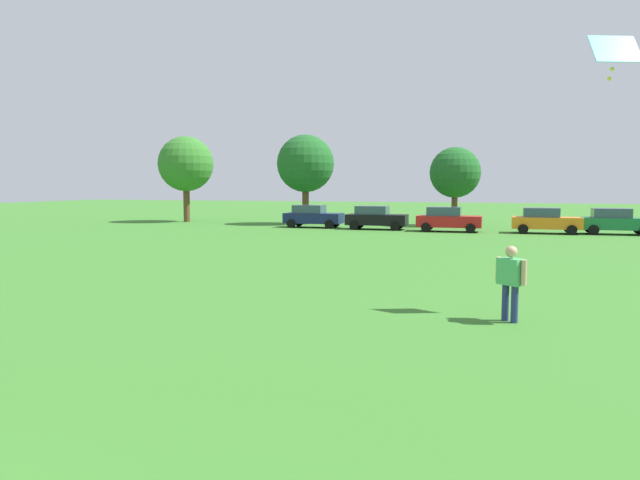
{
  "coord_description": "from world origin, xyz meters",
  "views": [
    {
      "loc": [
        5.98,
        -1.76,
        3.14
      ],
      "look_at": [
        2.34,
        10.27,
        1.98
      ],
      "focal_mm": 33.23,
      "sensor_mm": 36.0,
      "label": 1
    }
  ],
  "objects_px": {
    "parked_car_orange_3": "(545,220)",
    "tree_far_right": "(455,173)",
    "kite": "(615,51)",
    "tree_far_left": "(186,164)",
    "adult_bystander": "(511,277)",
    "parked_car_red_2": "(448,219)",
    "parked_car_navy_0": "(312,216)",
    "tree_center": "(305,164)",
    "parked_car_black_1": "(376,217)",
    "parked_car_green_4": "(615,221)"
  },
  "relations": [
    {
      "from": "parked_car_orange_3",
      "to": "tree_far_right",
      "type": "height_order",
      "value": "tree_far_right"
    },
    {
      "from": "kite",
      "to": "tree_far_left",
      "type": "relative_size",
      "value": 0.17
    },
    {
      "from": "adult_bystander",
      "to": "parked_car_red_2",
      "type": "xyz_separation_m",
      "value": [
        -3.61,
        26.86,
        -0.19
      ]
    },
    {
      "from": "adult_bystander",
      "to": "parked_car_navy_0",
      "type": "bearing_deg",
      "value": 155.62
    },
    {
      "from": "tree_center",
      "to": "parked_car_black_1",
      "type": "bearing_deg",
      "value": -31.71
    },
    {
      "from": "adult_bystander",
      "to": "kite",
      "type": "height_order",
      "value": "kite"
    },
    {
      "from": "parked_car_green_4",
      "to": "parked_car_navy_0",
      "type": "bearing_deg",
      "value": 178.82
    },
    {
      "from": "parked_car_black_1",
      "to": "parked_car_red_2",
      "type": "xyz_separation_m",
      "value": [
        5.13,
        -0.61,
        0.0
      ]
    },
    {
      "from": "parked_car_red_2",
      "to": "adult_bystander",
      "type": "bearing_deg",
      "value": -82.34
    },
    {
      "from": "kite",
      "to": "parked_car_green_4",
      "type": "xyz_separation_m",
      "value": [
        4.62,
        25.86,
        -5.47
      ]
    },
    {
      "from": "parked_car_red_2",
      "to": "parked_car_green_4",
      "type": "relative_size",
      "value": 1.0
    },
    {
      "from": "parked_car_red_2",
      "to": "parked_car_orange_3",
      "type": "distance_m",
      "value": 6.22
    },
    {
      "from": "parked_car_navy_0",
      "to": "tree_far_right",
      "type": "distance_m",
      "value": 11.59
    },
    {
      "from": "adult_bystander",
      "to": "parked_car_green_4",
      "type": "xyz_separation_m",
      "value": [
        6.87,
        27.58,
        -0.19
      ]
    },
    {
      "from": "parked_car_black_1",
      "to": "tree_far_right",
      "type": "xyz_separation_m",
      "value": [
        5.12,
        5.34,
        3.26
      ]
    },
    {
      "from": "parked_car_navy_0",
      "to": "parked_car_red_2",
      "type": "relative_size",
      "value": 1.0
    },
    {
      "from": "parked_car_green_4",
      "to": "tree_far_left",
      "type": "distance_m",
      "value": 33.53
    },
    {
      "from": "tree_far_left",
      "to": "tree_far_right",
      "type": "xyz_separation_m",
      "value": [
        22.56,
        1.3,
        -0.85
      ]
    },
    {
      "from": "parked_car_red_2",
      "to": "tree_far_left",
      "type": "relative_size",
      "value": 0.59
    },
    {
      "from": "adult_bystander",
      "to": "parked_car_orange_3",
      "type": "height_order",
      "value": "adult_bystander"
    },
    {
      "from": "parked_car_navy_0",
      "to": "tree_center",
      "type": "xyz_separation_m",
      "value": [
        -1.72,
        3.56,
        4.02
      ]
    },
    {
      "from": "parked_car_orange_3",
      "to": "parked_car_green_4",
      "type": "xyz_separation_m",
      "value": [
        4.26,
        0.43,
        0.0
      ]
    },
    {
      "from": "tree_center",
      "to": "parked_car_green_4",
      "type": "bearing_deg",
      "value": -10.16
    },
    {
      "from": "parked_car_orange_3",
      "to": "tree_center",
      "type": "xyz_separation_m",
      "value": [
        -17.97,
        4.41,
        4.02
      ]
    },
    {
      "from": "parked_car_black_1",
      "to": "parked_car_orange_3",
      "type": "distance_m",
      "value": 11.35
    },
    {
      "from": "tree_far_left",
      "to": "tree_center",
      "type": "height_order",
      "value": "tree_far_left"
    },
    {
      "from": "tree_center",
      "to": "kite",
      "type": "bearing_deg",
      "value": -59.45
    },
    {
      "from": "tree_far_left",
      "to": "tree_center",
      "type": "xyz_separation_m",
      "value": [
        10.81,
        0.05,
        -0.08
      ]
    },
    {
      "from": "parked_car_green_4",
      "to": "tree_far_left",
      "type": "xyz_separation_m",
      "value": [
        -33.05,
        3.94,
        4.1
      ]
    },
    {
      "from": "tree_far_left",
      "to": "tree_center",
      "type": "distance_m",
      "value": 10.81
    },
    {
      "from": "parked_car_orange_3",
      "to": "tree_far_left",
      "type": "relative_size",
      "value": 0.59
    },
    {
      "from": "parked_car_black_1",
      "to": "tree_far_right",
      "type": "distance_m",
      "value": 8.09
    },
    {
      "from": "parked_car_black_1",
      "to": "tree_center",
      "type": "height_order",
      "value": "tree_center"
    },
    {
      "from": "parked_car_black_1",
      "to": "tree_far_left",
      "type": "height_order",
      "value": "tree_far_left"
    },
    {
      "from": "parked_car_navy_0",
      "to": "tree_center",
      "type": "bearing_deg",
      "value": 115.77
    },
    {
      "from": "parked_car_red_2",
      "to": "parked_car_orange_3",
      "type": "height_order",
      "value": "same"
    },
    {
      "from": "parked_car_red_2",
      "to": "parked_car_navy_0",
      "type": "bearing_deg",
      "value": 173.46
    },
    {
      "from": "kite",
      "to": "parked_car_black_1",
      "type": "relative_size",
      "value": 0.29
    },
    {
      "from": "adult_bystander",
      "to": "tree_far_left",
      "type": "relative_size",
      "value": 0.24
    },
    {
      "from": "parked_car_red_2",
      "to": "tree_center",
      "type": "distance_m",
      "value": 13.29
    },
    {
      "from": "parked_car_orange_3",
      "to": "tree_far_right",
      "type": "distance_m",
      "value": 9.02
    },
    {
      "from": "adult_bystander",
      "to": "tree_center",
      "type": "distance_m",
      "value": 35.31
    },
    {
      "from": "kite",
      "to": "parked_car_black_1",
      "type": "xyz_separation_m",
      "value": [
        -10.98,
        25.75,
        -5.47
      ]
    },
    {
      "from": "parked_car_navy_0",
      "to": "parked_car_green_4",
      "type": "distance_m",
      "value": 20.52
    },
    {
      "from": "tree_far_right",
      "to": "parked_car_navy_0",
      "type": "bearing_deg",
      "value": -154.4
    },
    {
      "from": "parked_car_orange_3",
      "to": "parked_car_green_4",
      "type": "relative_size",
      "value": 1.0
    },
    {
      "from": "parked_car_orange_3",
      "to": "parked_car_green_4",
      "type": "height_order",
      "value": "same"
    },
    {
      "from": "kite",
      "to": "parked_car_navy_0",
      "type": "xyz_separation_m",
      "value": [
        -15.89,
        26.28,
        -5.47
      ]
    },
    {
      "from": "parked_car_black_1",
      "to": "parked_car_green_4",
      "type": "height_order",
      "value": "same"
    },
    {
      "from": "adult_bystander",
      "to": "parked_car_orange_3",
      "type": "distance_m",
      "value": 27.28
    }
  ]
}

